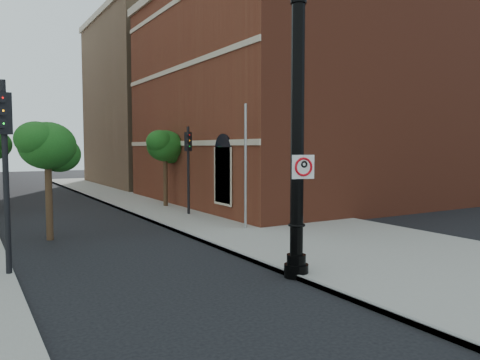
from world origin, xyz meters
TOP-DOWN VIEW (x-y plane):
  - ground at (0.00, 0.00)m, footprint 120.00×120.00m
  - sidewalk_right at (6.00, 10.00)m, footprint 8.00×60.00m
  - curb_edge at (2.05, 10.00)m, footprint 0.10×60.00m
  - brick_wall_building at (16.00, 14.00)m, footprint 22.30×16.30m
  - bg_building_tan_b at (16.00, 30.00)m, footprint 22.00×14.00m
  - lamppost at (2.18, 0.03)m, footprint 0.62×0.62m
  - no_parking_sign at (2.23, -0.15)m, footprint 0.58×0.17m
  - traffic_signal_left at (-4.12, 3.67)m, footprint 0.38×0.43m
  - traffic_signal_right at (4.16, 10.97)m, footprint 0.33×0.38m
  - utility_pole at (4.46, 6.27)m, footprint 0.10×0.10m
  - street_tree_a at (-2.42, 8.35)m, footprint 2.32×2.10m
  - street_tree_c at (4.40, 14.48)m, footprint 2.33×2.11m

SIDE VIEW (x-z plane):
  - ground at x=0.00m, z-range 0.00..0.00m
  - sidewalk_right at x=6.00m, z-range 0.00..0.12m
  - curb_edge at x=2.05m, z-range 0.00..0.14m
  - utility_pole at x=4.46m, z-range 0.00..4.98m
  - no_parking_sign at x=2.23m, z-range 2.52..3.12m
  - traffic_signal_right at x=4.16m, z-range 0.74..5.01m
  - street_tree_a at x=-2.42m, z-range 1.20..5.39m
  - street_tree_c at x=4.40m, z-range 1.20..5.41m
  - traffic_signal_left at x=-4.12m, z-range 0.86..5.82m
  - lamppost at x=2.18m, z-range -0.28..7.10m
  - brick_wall_building at x=16.00m, z-range 0.01..12.51m
  - bg_building_tan_b at x=16.00m, z-range 0.00..14.00m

